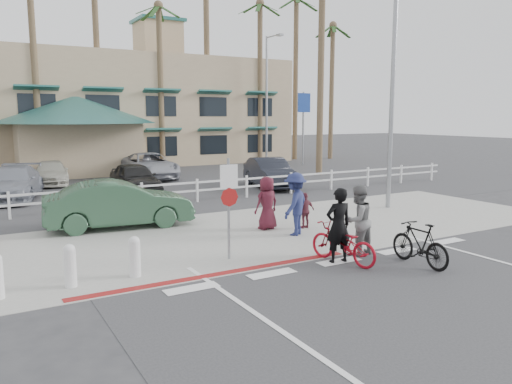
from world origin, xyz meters
TOP-DOWN VIEW (x-y plane):
  - ground at (0.00, 0.00)m, footprint 140.00×140.00m
  - bike_path at (0.00, -2.00)m, footprint 12.00×16.00m
  - sidewalk_plaza at (0.00, 4.50)m, footprint 22.00×7.00m
  - cross_street at (0.00, 8.50)m, footprint 40.00×5.00m
  - parking_lot at (0.00, 18.00)m, footprint 50.00×16.00m
  - curb_red at (-3.00, 1.20)m, footprint 7.00×0.25m
  - rail_fence at (0.50, 10.50)m, footprint 29.40×0.16m
  - building at (2.00, 31.00)m, footprint 28.00×16.00m
  - sign_post at (-2.30, 2.20)m, footprint 0.50×0.10m
  - bollard_0 at (-4.80, 2.00)m, footprint 0.26×0.26m
  - bollard_1 at (-6.20, 2.00)m, footprint 0.26×0.26m
  - streetlight_0 at (6.50, 5.50)m, footprint 0.60×2.00m
  - streetlight_1 at (12.00, 24.00)m, footprint 0.60×2.00m
  - info_sign at (14.00, 22.00)m, footprint 1.20×0.16m
  - palm_3 at (-4.00, 25.00)m, footprint 4.00×4.00m
  - palm_4 at (0.00, 26.00)m, footprint 4.00×4.00m
  - palm_5 at (4.00, 25.00)m, footprint 4.00×4.00m
  - palm_6 at (8.00, 26.00)m, footprint 4.00×4.00m
  - palm_7 at (12.00, 25.00)m, footprint 4.00×4.00m
  - palm_8 at (16.00, 26.00)m, footprint 4.00×4.00m
  - palm_9 at (19.00, 25.00)m, footprint 4.00×4.00m
  - palm_11 at (11.00, 16.00)m, footprint 4.00×4.00m
  - bike_red at (-0.01, 0.48)m, footprint 1.10×2.06m
  - rider_red at (-0.07, 0.58)m, footprint 0.74×0.53m
  - bike_black at (1.50, -0.61)m, footprint 0.56×1.82m
  - rider_black at (0.80, 0.86)m, footprint 1.00×0.83m
  - pedestrian_a at (0.64, 3.52)m, footprint 1.44×1.29m
  - pedestrian_child at (1.46, 4.12)m, footprint 0.70×0.31m
  - pedestrian_b at (0.30, 4.62)m, footprint 0.91×0.65m
  - car_white_sedan at (-3.75, 7.30)m, footprint 4.87×2.18m
  - lot_car_1 at (-6.32, 15.13)m, footprint 3.23×5.34m
  - lot_car_2 at (-1.20, 14.14)m, footprint 1.81×4.30m
  - lot_car_3 at (5.39, 12.74)m, footprint 2.60×4.83m
  - lot_car_4 at (-4.16, 19.56)m, footprint 2.32×4.44m
  - lot_car_5 at (1.22, 19.46)m, footprint 2.66×5.45m

SIDE VIEW (x-z plane):
  - ground at x=0.00m, z-range 0.00..0.00m
  - parking_lot at x=0.00m, z-range 0.00..0.01m
  - bike_path at x=0.00m, z-range 0.00..0.01m
  - cross_street at x=0.00m, z-range 0.00..0.01m
  - sidewalk_plaza at x=0.00m, z-range 0.00..0.01m
  - curb_red at x=-3.00m, z-range 0.00..0.02m
  - bollard_0 at x=-4.80m, z-range 0.00..0.95m
  - bollard_1 at x=-6.20m, z-range 0.00..0.95m
  - rail_fence at x=0.50m, z-range 0.00..1.00m
  - bike_red at x=-0.01m, z-range 0.00..1.03m
  - bike_black at x=1.50m, z-range 0.00..1.09m
  - pedestrian_child at x=1.46m, z-range 0.00..1.18m
  - lot_car_4 at x=-4.16m, z-range 0.00..1.23m
  - lot_car_1 at x=-6.32m, z-range 0.00..1.45m
  - lot_car_2 at x=-1.20m, z-range 0.00..1.45m
  - lot_car_5 at x=1.22m, z-range 0.00..1.49m
  - lot_car_3 at x=5.39m, z-range 0.00..1.51m
  - car_white_sedan at x=-3.75m, z-range 0.00..1.55m
  - pedestrian_b at x=0.30m, z-range 0.00..1.73m
  - rider_black at x=0.80m, z-range 0.00..1.87m
  - rider_red at x=-0.07m, z-range 0.00..1.89m
  - pedestrian_a at x=0.64m, z-range 0.00..1.94m
  - sign_post at x=-2.30m, z-range 0.00..2.90m
  - info_sign at x=14.00m, z-range 0.00..5.60m
  - streetlight_0 at x=6.50m, z-range 0.00..9.00m
  - streetlight_1 at x=12.00m, z-range 0.00..9.50m
  - building at x=2.00m, z-range 0.00..11.30m
  - palm_5 at x=4.00m, z-range 0.00..13.00m
  - palm_9 at x=19.00m, z-range 0.00..13.00m
  - palm_3 at x=-4.00m, z-range 0.00..14.00m
  - palm_7 at x=12.00m, z-range 0.00..14.00m
  - palm_11 at x=11.00m, z-range 0.00..14.00m
  - palm_4 at x=0.00m, z-range 0.00..15.00m
  - palm_8 at x=16.00m, z-range 0.00..15.00m
  - palm_6 at x=8.00m, z-range 0.00..17.00m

